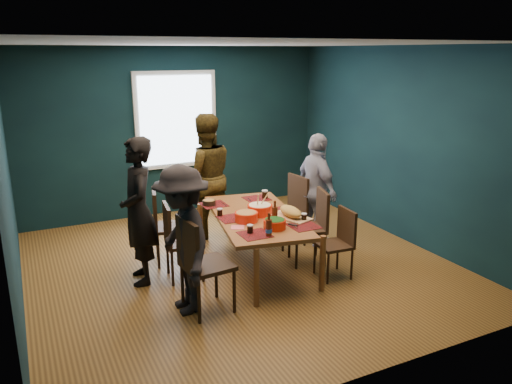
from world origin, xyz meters
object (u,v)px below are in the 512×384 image
(chair_left_mid, at_px, (177,236))
(person_back, at_px, (205,176))
(chair_left_far, at_px, (164,221))
(person_far_left, at_px, (138,211))
(person_right, at_px, (316,190))
(cutting_board, at_px, (291,213))
(dining_table, at_px, (256,220))
(chair_left_near, at_px, (198,258))
(chair_right_far, at_px, (292,205))
(chair_right_near, at_px, (340,238))
(person_near_left, at_px, (183,240))
(bowl_herbs, at_px, (275,224))
(bowl_salad, at_px, (246,216))
(chair_right_mid, at_px, (314,221))
(bowl_dumpling, at_px, (260,209))

(chair_left_mid, distance_m, person_back, 1.51)
(chair_left_far, relative_size, person_far_left, 0.56)
(person_right, height_order, cutting_board, person_right)
(dining_table, distance_m, chair_left_near, 1.22)
(person_back, relative_size, person_right, 1.15)
(chair_left_far, height_order, chair_right_far, same)
(chair_left_far, height_order, chair_right_near, chair_left_far)
(chair_left_mid, bearing_deg, chair_right_near, -15.74)
(chair_left_mid, xyz_separation_m, person_right, (2.08, 0.24, 0.24))
(person_near_left, bearing_deg, bowl_herbs, 93.71)
(chair_left_mid, distance_m, chair_right_far, 1.83)
(bowl_salad, bearing_deg, cutting_board, -12.60)
(dining_table, distance_m, chair_right_near, 1.03)
(dining_table, height_order, person_near_left, person_near_left)
(person_far_left, bearing_deg, person_near_left, 21.78)
(chair_right_mid, distance_m, bowl_herbs, 0.91)
(person_right, bearing_deg, dining_table, 111.12)
(bowl_herbs, distance_m, cutting_board, 0.42)
(chair_right_far, bearing_deg, person_back, 133.41)
(dining_table, relative_size, chair_right_near, 2.42)
(chair_left_mid, relative_size, person_far_left, 0.54)
(bowl_dumpling, bearing_deg, chair_left_mid, 170.50)
(person_far_left, distance_m, bowl_salad, 1.24)
(person_right, distance_m, bowl_herbs, 1.47)
(chair_left_mid, distance_m, cutting_board, 1.37)
(bowl_herbs, bearing_deg, chair_left_near, -169.33)
(person_far_left, distance_m, person_right, 2.47)
(chair_right_far, xyz_separation_m, bowl_dumpling, (-0.78, -0.58, 0.22))
(chair_right_far, distance_m, bowl_dumpling, 1.00)
(person_near_left, relative_size, bowl_salad, 5.75)
(bowl_herbs, height_order, cutting_board, cutting_board)
(bowl_dumpling, bearing_deg, person_right, 20.95)
(bowl_salad, xyz_separation_m, bowl_herbs, (0.18, -0.36, -0.00))
(chair_left_mid, distance_m, bowl_salad, 0.85)
(person_back, height_order, person_right, person_back)
(person_back, bearing_deg, bowl_herbs, 99.97)
(chair_right_far, relative_size, chair_right_near, 1.16)
(dining_table, distance_m, person_right, 1.20)
(chair_left_mid, xyz_separation_m, cutting_board, (1.28, -0.44, 0.23))
(person_far_left, distance_m, person_back, 1.62)
(chair_right_far, distance_m, chair_right_near, 1.18)
(chair_right_near, bearing_deg, person_right, 76.88)
(chair_left_mid, distance_m, bowl_dumpling, 1.05)
(chair_right_far, distance_m, bowl_herbs, 1.41)
(person_far_left, relative_size, person_right, 1.10)
(chair_right_far, relative_size, chair_right_mid, 1.02)
(chair_left_far, height_order, bowl_salad, chair_left_far)
(person_far_left, xyz_separation_m, person_near_left, (0.24, -0.89, -0.08))
(chair_right_far, distance_m, chair_right_mid, 0.70)
(chair_left_mid, xyz_separation_m, bowl_dumpling, (1.00, -0.17, 0.24))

